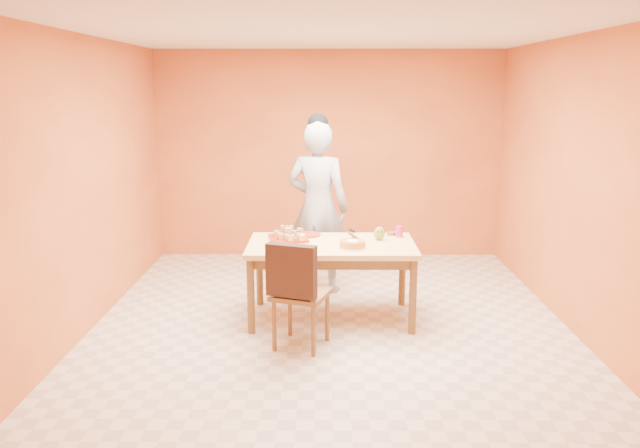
{
  "coord_description": "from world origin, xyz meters",
  "views": [
    {
      "loc": [
        -0.06,
        -5.68,
        2.23
      ],
      "look_at": [
        -0.1,
        0.3,
        0.91
      ],
      "focal_mm": 35.0,
      "sensor_mm": 36.0,
      "label": 1
    }
  ],
  "objects_px": {
    "pastry_platter": "(288,238)",
    "red_dinner_plate": "(307,235)",
    "sponge_cake": "(352,244)",
    "magenta_glass": "(399,232)",
    "checker_tin": "(391,233)",
    "person": "(318,208)",
    "dining_chair": "(301,292)",
    "dining_table": "(331,253)",
    "egg_ornament": "(379,233)"
  },
  "relations": [
    {
      "from": "pastry_platter",
      "to": "sponge_cake",
      "type": "relative_size",
      "value": 1.51
    },
    {
      "from": "magenta_glass",
      "to": "dining_chair",
      "type": "bearing_deg",
      "value": -134.64
    },
    {
      "from": "red_dinner_plate",
      "to": "checker_tin",
      "type": "bearing_deg",
      "value": 1.84
    },
    {
      "from": "person",
      "to": "sponge_cake",
      "type": "relative_size",
      "value": 7.78
    },
    {
      "from": "dining_chair",
      "to": "checker_tin",
      "type": "bearing_deg",
      "value": 68.96
    },
    {
      "from": "dining_chair",
      "to": "egg_ornament",
      "type": "distance_m",
      "value": 1.15
    },
    {
      "from": "dining_table",
      "to": "magenta_glass",
      "type": "bearing_deg",
      "value": 21.47
    },
    {
      "from": "dining_chair",
      "to": "magenta_glass",
      "type": "bearing_deg",
      "value": 64.51
    },
    {
      "from": "pastry_platter",
      "to": "red_dinner_plate",
      "type": "distance_m",
      "value": 0.24
    },
    {
      "from": "dining_chair",
      "to": "pastry_platter",
      "type": "bearing_deg",
      "value": 119.4
    },
    {
      "from": "dining_table",
      "to": "red_dinner_plate",
      "type": "relative_size",
      "value": 5.93
    },
    {
      "from": "person",
      "to": "pastry_platter",
      "type": "bearing_deg",
      "value": 84.4
    },
    {
      "from": "red_dinner_plate",
      "to": "egg_ornament",
      "type": "distance_m",
      "value": 0.74
    },
    {
      "from": "pastry_platter",
      "to": "red_dinner_plate",
      "type": "relative_size",
      "value": 1.35
    },
    {
      "from": "sponge_cake",
      "to": "egg_ornament",
      "type": "bearing_deg",
      "value": 48.22
    },
    {
      "from": "person",
      "to": "magenta_glass",
      "type": "bearing_deg",
      "value": 159.15
    },
    {
      "from": "dining_table",
      "to": "dining_chair",
      "type": "distance_m",
      "value": 0.76
    },
    {
      "from": "person",
      "to": "checker_tin",
      "type": "distance_m",
      "value": 0.94
    },
    {
      "from": "pastry_platter",
      "to": "sponge_cake",
      "type": "bearing_deg",
      "value": -28.92
    },
    {
      "from": "person",
      "to": "checker_tin",
      "type": "bearing_deg",
      "value": 160.72
    },
    {
      "from": "dining_chair",
      "to": "red_dinner_plate",
      "type": "xyz_separation_m",
      "value": [
        0.03,
        1.02,
        0.27
      ]
    },
    {
      "from": "magenta_glass",
      "to": "checker_tin",
      "type": "height_order",
      "value": "magenta_glass"
    },
    {
      "from": "dining_table",
      "to": "checker_tin",
      "type": "height_order",
      "value": "checker_tin"
    },
    {
      "from": "magenta_glass",
      "to": "checker_tin",
      "type": "distance_m",
      "value": 0.11
    },
    {
      "from": "person",
      "to": "egg_ornament",
      "type": "bearing_deg",
      "value": 145.04
    },
    {
      "from": "person",
      "to": "red_dinner_plate",
      "type": "bearing_deg",
      "value": 95.87
    },
    {
      "from": "pastry_platter",
      "to": "egg_ornament",
      "type": "relative_size",
      "value": 2.73
    },
    {
      "from": "magenta_glass",
      "to": "checker_tin",
      "type": "bearing_deg",
      "value": 129.4
    },
    {
      "from": "sponge_cake",
      "to": "egg_ornament",
      "type": "relative_size",
      "value": 1.81
    },
    {
      "from": "dining_chair",
      "to": "sponge_cake",
      "type": "height_order",
      "value": "dining_chair"
    },
    {
      "from": "person",
      "to": "magenta_glass",
      "type": "relative_size",
      "value": 17.79
    },
    {
      "from": "dining_chair",
      "to": "person",
      "type": "height_order",
      "value": "person"
    },
    {
      "from": "egg_ornament",
      "to": "magenta_glass",
      "type": "height_order",
      "value": "egg_ornament"
    },
    {
      "from": "person",
      "to": "red_dinner_plate",
      "type": "distance_m",
      "value": 0.59
    },
    {
      "from": "dining_table",
      "to": "pastry_platter",
      "type": "relative_size",
      "value": 4.38
    },
    {
      "from": "dining_table",
      "to": "egg_ornament",
      "type": "distance_m",
      "value": 0.51
    },
    {
      "from": "red_dinner_plate",
      "to": "sponge_cake",
      "type": "relative_size",
      "value": 1.12
    },
    {
      "from": "person",
      "to": "pastry_platter",
      "type": "relative_size",
      "value": 5.14
    },
    {
      "from": "person",
      "to": "egg_ornament",
      "type": "height_order",
      "value": "person"
    },
    {
      "from": "dining_table",
      "to": "sponge_cake",
      "type": "relative_size",
      "value": 6.63
    },
    {
      "from": "egg_ornament",
      "to": "person",
      "type": "bearing_deg",
      "value": 141.21
    },
    {
      "from": "dining_chair",
      "to": "checker_tin",
      "type": "relative_size",
      "value": 9.78
    },
    {
      "from": "checker_tin",
      "to": "dining_chair",
      "type": "bearing_deg",
      "value": -130.18
    },
    {
      "from": "egg_ornament",
      "to": "checker_tin",
      "type": "distance_m",
      "value": 0.27
    },
    {
      "from": "magenta_glass",
      "to": "checker_tin",
      "type": "relative_size",
      "value": 1.06
    },
    {
      "from": "person",
      "to": "red_dinner_plate",
      "type": "height_order",
      "value": "person"
    },
    {
      "from": "person",
      "to": "egg_ornament",
      "type": "xyz_separation_m",
      "value": [
        0.61,
        -0.75,
        -0.11
      ]
    },
    {
      "from": "person",
      "to": "sponge_cake",
      "type": "height_order",
      "value": "person"
    },
    {
      "from": "dining_table",
      "to": "person",
      "type": "bearing_deg",
      "value": 98.94
    },
    {
      "from": "red_dinner_plate",
      "to": "magenta_glass",
      "type": "distance_m",
      "value": 0.92
    }
  ]
}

